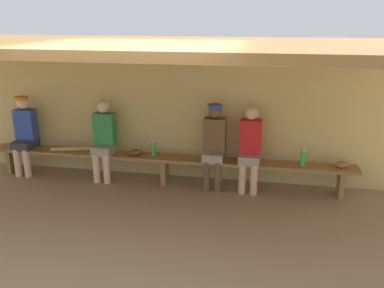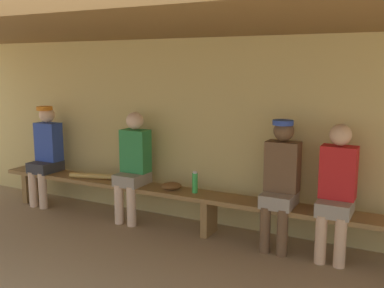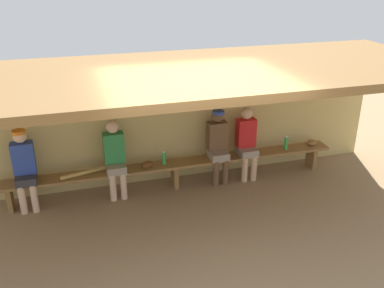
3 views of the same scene
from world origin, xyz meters
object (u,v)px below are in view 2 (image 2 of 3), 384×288
Objects in this scene: bench at (209,201)px; player_with_sunglasses at (337,187)px; player_in_blue at (46,151)px; player_shirtless_tan at (281,178)px; player_in_white at (133,162)px; baseball_glove_dark_brown at (171,186)px; baseball_bat at (100,177)px; water_bottle_green at (195,182)px.

player_with_sunglasses is at bearing 0.13° from bench.
player_shirtless_tan is at bearing 0.00° from player_in_blue.
player_in_blue reaches higher than player_in_white.
bench is at bearing 145.74° from baseball_glove_dark_brown.
player_shirtless_tan is at bearing 0.02° from player_in_white.
baseball_bat is at bearing -179.91° from player_shirtless_tan.
player_in_white is 0.57m from baseball_bat.
baseball_glove_dark_brown is at bearing -179.41° from player_shirtless_tan.
player_in_white is 5.56× the size of baseball_glove_dark_brown.
bench is 25.00× the size of baseball_glove_dark_brown.
baseball_glove_dark_brown is at bearing -178.86° from bench.
player_with_sunglasses is 0.99× the size of player_shirtless_tan.
baseball_glove_dark_brown is 1.05m from baseball_bat.
baseball_bat is (-1.35, -0.01, -0.09)m from water_bottle_green.
bench is 0.50m from baseball_glove_dark_brown.
baseball_bat is at bearing -35.93° from baseball_glove_dark_brown.
player_in_white is at bearing -36.75° from baseball_glove_dark_brown.
water_bottle_green is at bearing 148.47° from baseball_glove_dark_brown.
baseball_bat is at bearing -180.00° from bench.
player_in_white is at bearing 180.00° from player_with_sunglasses.
water_bottle_green is (-0.18, 0.01, 0.19)m from bench.
water_bottle_green is (2.27, 0.01, -0.17)m from player_in_blue.
player_shirtless_tan is at bearing -14.75° from baseball_bat.
player_in_blue is at bearing 179.99° from player_with_sunglasses.
water_bottle_green is at bearing 0.18° from player_in_blue.
bench is at bearing -0.17° from player_in_white.
player_shirtless_tan reaches higher than player_with_sunglasses.
player_in_blue reaches higher than baseball_bat.
player_in_white reaches higher than bench.
player_in_blue is 2.27m from water_bottle_green.
water_bottle_green reaches higher than baseball_glove_dark_brown.
player_shirtless_tan reaches higher than baseball_glove_dark_brown.
bench is at bearing -3.30° from water_bottle_green.
player_in_white is at bearing -179.49° from water_bottle_green.
player_in_blue reaches higher than player_with_sunglasses.
baseball_bat is at bearing -179.66° from player_in_white.
player_with_sunglasses reaches higher than baseball_glove_dark_brown.
player_shirtless_tan is 1.00m from water_bottle_green.
bench is at bearing -0.08° from player_in_blue.
player_shirtless_tan reaches higher than player_in_white.
baseball_glove_dark_brown is at bearing -1.35° from player_in_white.
player_in_white is 0.58m from baseball_glove_dark_brown.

